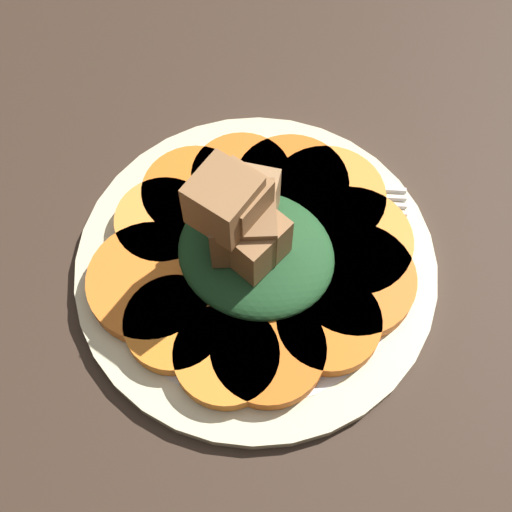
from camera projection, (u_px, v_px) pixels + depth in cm
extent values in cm
cube|color=#38281E|center=(256.00, 275.00, 52.40)|extent=(120.00, 120.00, 2.00)
cylinder|color=beige|center=(256.00, 266.00, 51.06)|extent=(25.78, 25.78, 1.00)
cylinder|color=white|center=(256.00, 266.00, 51.02)|extent=(20.63, 20.63, 1.00)
cylinder|color=#F9953A|center=(162.00, 225.00, 51.16)|extent=(6.95, 6.95, 1.27)
cylinder|color=orange|center=(152.00, 282.00, 49.13)|extent=(8.91, 8.91, 1.27)
cylinder|color=orange|center=(175.00, 324.00, 47.72)|extent=(6.82, 6.82, 1.27)
cylinder|color=orange|center=(226.00, 356.00, 46.72)|extent=(7.01, 7.01, 1.27)
cylinder|color=orange|center=(268.00, 351.00, 46.89)|extent=(7.68, 7.68, 1.27)
cylinder|color=orange|center=(329.00, 323.00, 47.75)|extent=(7.09, 7.09, 1.27)
cylinder|color=orange|center=(353.00, 280.00, 49.19)|extent=(8.64, 8.64, 1.27)
cylinder|color=orange|center=(351.00, 243.00, 50.52)|extent=(8.66, 8.66, 1.27)
cylinder|color=orange|center=(327.00, 198.00, 52.18)|extent=(8.56, 8.56, 1.27)
cylinder|color=orange|center=(286.00, 184.00, 52.76)|extent=(8.46, 8.46, 1.27)
cylinder|color=orange|center=(241.00, 178.00, 52.99)|extent=(7.43, 7.43, 1.27)
cylinder|color=orange|center=(194.00, 193.00, 52.38)|extent=(7.67, 7.67, 1.27)
ellipsoid|color=#1E4723|center=(256.00, 253.00, 49.28)|extent=(11.03, 9.92, 2.78)
cube|color=olive|center=(257.00, 240.00, 46.06)|extent=(4.75, 4.75, 3.73)
cube|color=#9E754C|center=(245.00, 205.00, 47.07)|extent=(4.71, 4.71, 4.04)
cube|color=brown|center=(241.00, 227.00, 46.19)|extent=(5.66, 5.66, 4.25)
cube|color=olive|center=(224.00, 201.00, 43.14)|extent=(4.36, 4.36, 3.69)
cube|color=olive|center=(235.00, 206.00, 43.73)|extent=(3.92, 3.92, 3.25)
cube|color=silver|center=(253.00, 193.00, 52.89)|extent=(10.94, 4.80, 0.40)
cube|color=silver|center=(337.00, 198.00, 52.70)|extent=(2.06, 2.63, 0.40)
cube|color=silver|center=(376.00, 189.00, 53.06)|extent=(4.27, 1.77, 0.40)
cube|color=silver|center=(376.00, 197.00, 52.76)|extent=(4.27, 1.77, 0.40)
cube|color=silver|center=(377.00, 204.00, 52.46)|extent=(4.27, 1.77, 0.40)
cube|color=silver|center=(377.00, 212.00, 52.16)|extent=(4.27, 1.77, 0.40)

